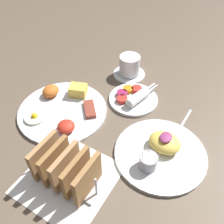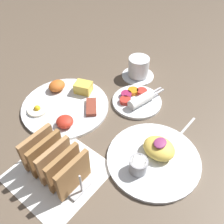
% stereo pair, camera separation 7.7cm
% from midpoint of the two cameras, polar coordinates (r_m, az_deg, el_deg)
% --- Properties ---
extents(ground_plane, '(3.00, 3.00, 0.00)m').
position_cam_midpoint_polar(ground_plane, '(0.73, 1.09, -6.73)').
color(ground_plane, brown).
extents(napkin_flat, '(0.22, 0.22, 0.00)m').
position_cam_midpoint_polar(napkin_flat, '(0.67, -8.92, -13.75)').
color(napkin_flat, white).
rests_on(napkin_flat, ground_plane).
extents(plate_breakfast, '(0.28, 0.28, 0.05)m').
position_cam_midpoint_polar(plate_breakfast, '(0.83, -7.96, 1.73)').
color(plate_breakfast, white).
rests_on(plate_breakfast, ground_plane).
extents(plate_condiments, '(0.17, 0.16, 0.04)m').
position_cam_midpoint_polar(plate_condiments, '(0.84, 8.36, 2.61)').
color(plate_condiments, white).
rests_on(plate_condiments, ground_plane).
extents(plate_foreground, '(0.25, 0.25, 0.06)m').
position_cam_midpoint_polar(plate_foreground, '(0.69, 12.65, -10.09)').
color(plate_foreground, white).
rests_on(plate_foreground, ground_plane).
extents(toast_rack, '(0.10, 0.18, 0.10)m').
position_cam_midpoint_polar(toast_rack, '(0.63, -9.43, -11.36)').
color(toast_rack, '#B7B7BC').
rests_on(toast_rack, ground_plane).
extents(coffee_cup, '(0.12, 0.12, 0.08)m').
position_cam_midpoint_polar(coffee_cup, '(0.94, 8.41, 9.78)').
color(coffee_cup, white).
rests_on(coffee_cup, ground_plane).
extents(teaspoon, '(0.13, 0.02, 0.01)m').
position_cam_midpoint_polar(teaspoon, '(0.78, 18.17, -4.86)').
color(teaspoon, silver).
rests_on(teaspoon, ground_plane).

